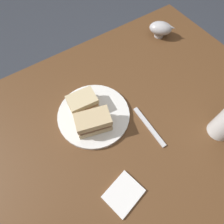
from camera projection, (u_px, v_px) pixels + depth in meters
name	position (u px, v px, depth m)	size (l,w,h in m)	color
ground_plane	(121.00, 164.00, 1.39)	(6.00, 6.00, 0.00)	#333842
dining_table	(124.00, 147.00, 1.06)	(1.20, 0.90, 0.76)	brown
plate	(94.00, 115.00, 0.72)	(0.27, 0.27, 0.01)	white
sandwich_half_left	(83.00, 102.00, 0.70)	(0.11, 0.08, 0.06)	beige
sandwich_half_right	(93.00, 122.00, 0.66)	(0.13, 0.10, 0.07)	#CCB284
potato_wedge_front	(85.00, 112.00, 0.71)	(0.04, 0.02, 0.02)	#B77F33
potato_wedge_middle	(84.00, 119.00, 0.69)	(0.04, 0.02, 0.02)	#B77F33
potato_wedge_back	(84.00, 112.00, 0.71)	(0.05, 0.02, 0.02)	#B77F33
gravy_boat	(161.00, 28.00, 0.90)	(0.13, 0.13, 0.07)	#B7B7BC
napkin	(123.00, 194.00, 0.59)	(0.11, 0.09, 0.01)	white
fork	(149.00, 126.00, 0.70)	(0.18, 0.02, 0.01)	silver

